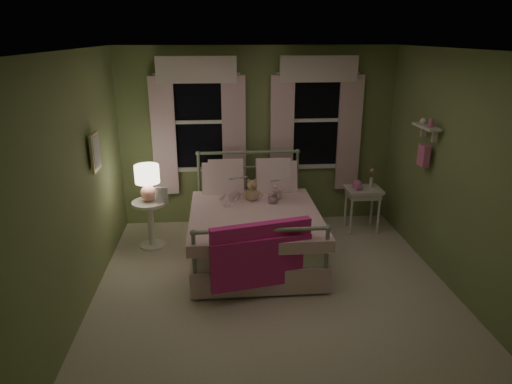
{
  "coord_description": "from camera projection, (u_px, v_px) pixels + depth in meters",
  "views": [
    {
      "loc": [
        -0.59,
        -4.47,
        2.74
      ],
      "look_at": [
        -0.16,
        0.53,
        1.0
      ],
      "focal_mm": 32.0,
      "sensor_mm": 36.0,
      "label": 1
    }
  ],
  "objects": [
    {
      "name": "child_left",
      "position": [
        230.0,
        176.0,
        6.02
      ],
      "size": [
        0.32,
        0.24,
        0.8
      ],
      "primitive_type": "imported",
      "rotation": [
        0.0,
        0.0,
        2.94
      ],
      "color": "#F7D1DD",
      "rests_on": "bed"
    },
    {
      "name": "book_left",
      "position": [
        231.0,
        182.0,
        5.79
      ],
      "size": [
        0.21,
        0.14,
        0.26
      ],
      "primitive_type": "imported",
      "rotation": [
        1.22,
        0.0,
        0.16
      ],
      "color": "beige",
      "rests_on": "child_left"
    },
    {
      "name": "wall_shelf",
      "position": [
        425.0,
        141.0,
        5.47
      ],
      "size": [
        0.15,
        0.5,
        0.6
      ],
      "color": "white",
      "rests_on": "room_shell"
    },
    {
      "name": "framed_picture",
      "position": [
        95.0,
        152.0,
        5.07
      ],
      "size": [
        0.03,
        0.32,
        0.42
      ],
      "color": "beige",
      "rests_on": "room_shell"
    },
    {
      "name": "bed",
      "position": [
        254.0,
        228.0,
        5.84
      ],
      "size": [
        1.58,
        2.04,
        1.18
      ],
      "color": "white",
      "rests_on": "ground"
    },
    {
      "name": "pink_throw",
      "position": [
        262.0,
        248.0,
        4.8
      ],
      "size": [
        1.09,
        0.37,
        0.71
      ],
      "color": "#EA2D92",
      "rests_on": "bed"
    },
    {
      "name": "window_left",
      "position": [
        198.0,
        117.0,
        6.46
      ],
      "size": [
        1.34,
        0.13,
        1.96
      ],
      "color": "black",
      "rests_on": "room_shell"
    },
    {
      "name": "book_nightstand",
      "position": [
        156.0,
        203.0,
        5.95
      ],
      "size": [
        0.2,
        0.25,
        0.02
      ],
      "primitive_type": "imported",
      "rotation": [
        0.0,
        0.0,
        -0.16
      ],
      "color": "beige",
      "rests_on": "nightstand_left"
    },
    {
      "name": "table_lamp",
      "position": [
        147.0,
        179.0,
        5.92
      ],
      "size": [
        0.32,
        0.32,
        0.48
      ],
      "color": "#F6A391",
      "rests_on": "nightstand_left"
    },
    {
      "name": "bud_vase",
      "position": [
        371.0,
        178.0,
        6.54
      ],
      "size": [
        0.06,
        0.06,
        0.28
      ],
      "color": "white",
      "rests_on": "nightstand_right"
    },
    {
      "name": "teddy_bear",
      "position": [
        252.0,
        192.0,
        5.95
      ],
      "size": [
        0.23,
        0.19,
        0.31
      ],
      "color": "tan",
      "rests_on": "bed"
    },
    {
      "name": "nightstand_left",
      "position": [
        151.0,
        218.0,
        6.09
      ],
      "size": [
        0.46,
        0.46,
        0.65
      ],
      "color": "white",
      "rests_on": "ground"
    },
    {
      "name": "window_right",
      "position": [
        316.0,
        116.0,
        6.6
      ],
      "size": [
        1.34,
        0.13,
        1.96
      ],
      "color": "black",
      "rests_on": "room_shell"
    },
    {
      "name": "child_right",
      "position": [
        272.0,
        179.0,
        6.09
      ],
      "size": [
        0.35,
        0.29,
        0.67
      ],
      "primitive_type": "imported",
      "rotation": [
        0.0,
        0.0,
        3.01
      ],
      "color": "#F7D1DD",
      "rests_on": "bed"
    },
    {
      "name": "book_right",
      "position": [
        274.0,
        184.0,
        5.85
      ],
      "size": [
        0.22,
        0.17,
        0.26
      ],
      "primitive_type": "imported",
      "rotation": [
        1.22,
        0.0,
        0.31
      ],
      "color": "beige",
      "rests_on": "child_right"
    },
    {
      "name": "pink_toy",
      "position": [
        357.0,
        185.0,
        6.49
      ],
      "size": [
        0.14,
        0.19,
        0.14
      ],
      "color": "pink",
      "rests_on": "nightstand_right"
    },
    {
      "name": "nightstand_right",
      "position": [
        363.0,
        195.0,
        6.56
      ],
      "size": [
        0.5,
        0.4,
        0.64
      ],
      "color": "white",
      "rests_on": "ground"
    },
    {
      "name": "room_shell",
      "position": [
        275.0,
        181.0,
        4.73
      ],
      "size": [
        4.2,
        4.2,
        4.2
      ],
      "color": "white",
      "rests_on": "ground"
    }
  ]
}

